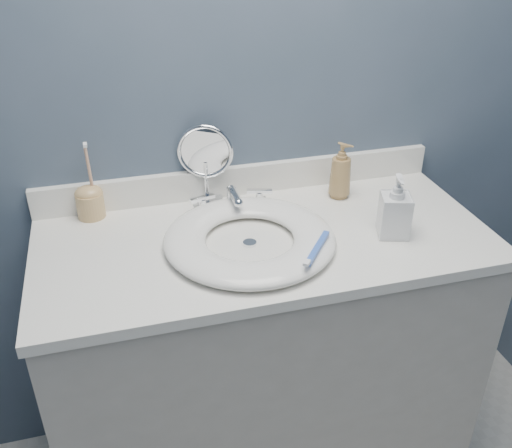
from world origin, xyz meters
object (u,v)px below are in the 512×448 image
object	(u,v)px
toothbrush_holder	(90,200)
soap_bottle_clear	(396,206)
makeup_mirror	(205,160)
soap_bottle_amber	(341,170)

from	to	relation	value
toothbrush_holder	soap_bottle_clear	bearing A→B (deg)	-21.94
makeup_mirror	soap_bottle_clear	bearing A→B (deg)	-18.54
soap_bottle_amber	toothbrush_holder	xyz separation A→B (m)	(-0.73, 0.07, -0.03)
makeup_mirror	toothbrush_holder	bearing A→B (deg)	-161.82
makeup_mirror	toothbrush_holder	size ratio (longest dim) A/B	1.08
soap_bottle_clear	toothbrush_holder	distance (m)	0.84
makeup_mirror	soap_bottle_amber	world-z (taller)	makeup_mirror
makeup_mirror	soap_bottle_amber	bearing A→B (deg)	6.26
makeup_mirror	soap_bottle_amber	size ratio (longest dim) A/B	1.40
soap_bottle_clear	toothbrush_holder	bearing A→B (deg)	175.40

